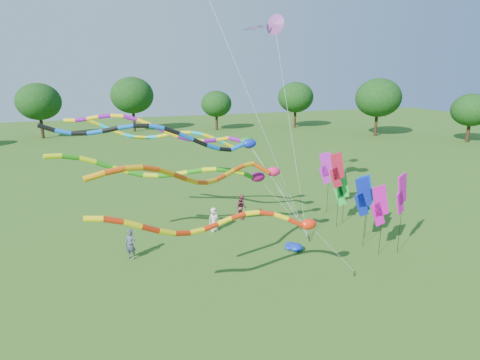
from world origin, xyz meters
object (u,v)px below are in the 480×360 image
object	(u,v)px
tube_kite_orange	(220,173)
blue_nylon_heap	(293,245)
tube_kite_red	(237,223)
person_c	(242,206)
person_a	(214,219)
person_b	(131,244)

from	to	relation	value
tube_kite_orange	blue_nylon_heap	size ratio (longest dim) A/B	8.21
tube_kite_red	person_c	world-z (taller)	tube_kite_red
person_a	person_b	bearing A→B (deg)	-170.63
tube_kite_orange	blue_nylon_heap	distance (m)	7.98
tube_kite_orange	person_a	xyz separation A→B (m)	(1.51, 6.52, -4.93)
tube_kite_red	blue_nylon_heap	world-z (taller)	tube_kite_red
tube_kite_red	person_a	size ratio (longest dim) A/B	7.68
tube_kite_orange	person_b	bearing A→B (deg)	111.64
blue_nylon_heap	person_b	world-z (taller)	person_b
person_b	person_a	bearing A→B (deg)	58.12
blue_nylon_heap	person_b	distance (m)	9.71
tube_kite_red	blue_nylon_heap	xyz separation A→B (m)	(5.27, 4.51, -3.81)
tube_kite_orange	person_a	world-z (taller)	tube_kite_orange
person_b	tube_kite_orange	bearing A→B (deg)	-9.23
tube_kite_orange	person_b	world-z (taller)	tube_kite_orange
tube_kite_red	person_a	distance (m)	9.53
blue_nylon_heap	person_a	world-z (taller)	person_a
blue_nylon_heap	person_b	bearing A→B (deg)	168.37
tube_kite_orange	person_b	distance (m)	7.62
blue_nylon_heap	tube_kite_orange	bearing A→B (deg)	-157.81
person_a	tube_kite_orange	bearing A→B (deg)	-116.56
tube_kite_orange	person_c	world-z (taller)	tube_kite_orange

